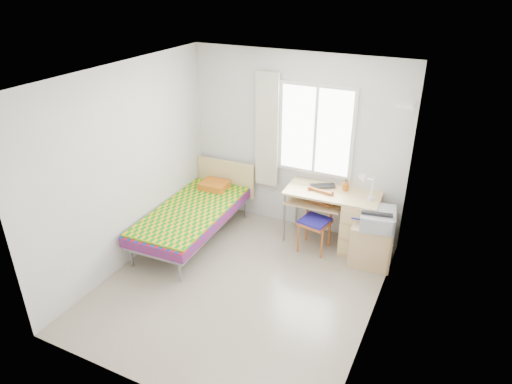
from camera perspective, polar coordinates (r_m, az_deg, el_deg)
floor at (r=5.83m, az=-1.98°, el=-11.58°), size 3.50×3.50×0.00m
ceiling at (r=4.70m, az=-2.49°, el=14.26°), size 3.50×3.50×0.00m
wall_back at (r=6.60m, az=4.96°, el=6.03°), size 3.20×0.00×3.20m
wall_left at (r=6.00m, az=-15.86°, el=2.92°), size 0.00×3.50×3.50m
wall_right at (r=4.68m, az=15.40°, el=-3.88°), size 0.00×3.50×3.50m
window at (r=6.41m, az=7.49°, el=7.62°), size 1.10×0.04×1.30m
curtain at (r=6.64m, az=1.39°, el=7.62°), size 0.35×0.05×1.70m
floating_shelf at (r=5.67m, az=18.32°, el=10.41°), size 0.20×0.32×0.03m
bed at (r=6.60m, az=-7.63°, el=-2.46°), size 1.03×2.07×0.88m
desk at (r=6.44m, az=12.28°, el=-3.57°), size 1.32×0.66×0.81m
chair at (r=6.34m, az=7.61°, el=-3.08°), size 0.44×0.44×0.88m
cabinet at (r=6.27m, az=14.23°, el=-6.21°), size 0.60×0.54×0.59m
printer at (r=6.04m, az=15.00°, el=-3.15°), size 0.51×0.57×0.21m
laptop at (r=6.42m, az=8.42°, el=0.55°), size 0.42×0.37×0.03m
pen_cup at (r=6.41m, az=11.14°, el=0.65°), size 0.08×0.08×0.10m
task_lamp at (r=6.05m, az=13.59°, el=0.99°), size 0.23×0.32×0.42m
book at (r=6.50m, az=7.96°, el=-1.34°), size 0.27×0.29×0.02m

